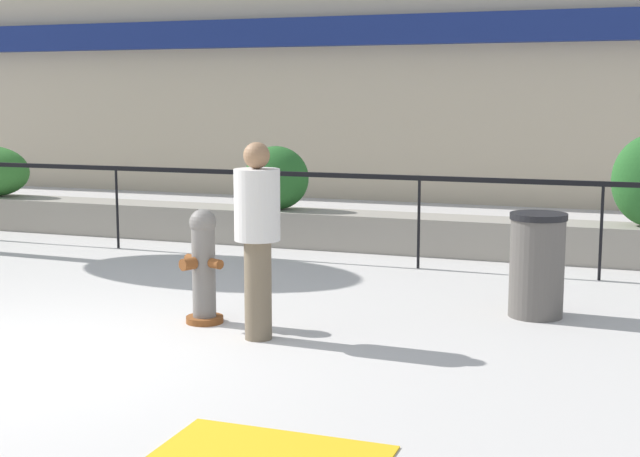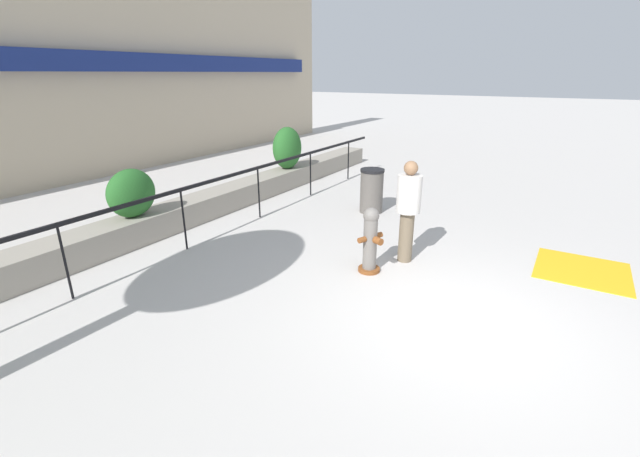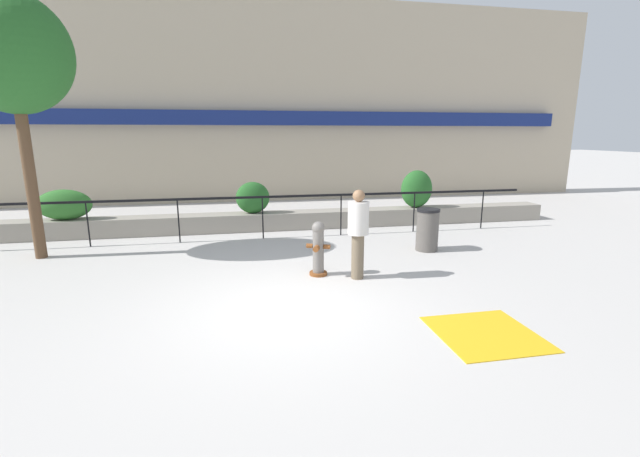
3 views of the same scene
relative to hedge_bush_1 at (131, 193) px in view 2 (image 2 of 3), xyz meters
name	(u,v)px [view 2 (image 2 of 3)]	position (x,y,z in m)	size (l,w,h in m)	color
ground_plane	(456,324)	(0.20, -6.00, -0.95)	(120.00, 120.00, 0.00)	#BCB7B2
planter_wall_low	(146,226)	(0.20, 0.00, -0.70)	(18.00, 0.70, 0.50)	gray
fence_railing_segment	(181,195)	(0.20, -1.10, 0.07)	(15.00, 0.05, 1.15)	black
hedge_bush_1	(131,193)	(0.00, 0.00, 0.00)	(0.96, 0.59, 0.90)	#235B23
hedge_bush_2	(287,148)	(5.03, 0.00, 0.12)	(0.98, 0.70, 1.15)	#235B23
fire_hydrant	(370,240)	(1.06, -4.37, -0.40)	(0.47, 0.48, 1.08)	brown
pedestrian	(408,206)	(1.77, -4.71, 0.04)	(0.54, 0.54, 1.73)	brown
tactile_warning_pad	(582,270)	(2.88, -7.36, -0.95)	(1.38, 1.38, 0.01)	gold
trash_bin	(372,191)	(3.98, -3.07, -0.44)	(0.55, 0.55, 1.01)	#56514C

